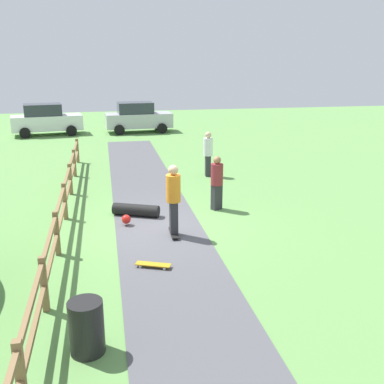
# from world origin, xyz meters

# --- Properties ---
(ground_plane) EXTENTS (60.00, 60.00, 0.00)m
(ground_plane) POSITION_xyz_m (0.00, 0.00, 0.00)
(ground_plane) COLOR #60934C
(asphalt_path) EXTENTS (2.40, 28.00, 0.02)m
(asphalt_path) POSITION_xyz_m (0.00, 0.00, 0.01)
(asphalt_path) COLOR #515156
(asphalt_path) RESTS_ON ground_plane
(wooden_fence) EXTENTS (0.12, 18.12, 1.10)m
(wooden_fence) POSITION_xyz_m (-2.60, 0.00, 0.67)
(wooden_fence) COLOR olive
(wooden_fence) RESTS_ON ground_plane
(trash_bin) EXTENTS (0.56, 0.56, 0.90)m
(trash_bin) POSITION_xyz_m (-1.80, -5.27, 0.45)
(trash_bin) COLOR black
(trash_bin) RESTS_ON ground_plane
(skater_riding) EXTENTS (0.39, 0.80, 1.92)m
(skater_riding) POSITION_xyz_m (0.33, -0.65, 1.10)
(skater_riding) COLOR black
(skater_riding) RESTS_ON asphalt_path
(skater_fallen) EXTENTS (1.43, 1.33, 0.36)m
(skater_fallen) POSITION_xyz_m (-0.58, 1.04, 0.20)
(skater_fallen) COLOR black
(skater_fallen) RESTS_ON asphalt_path
(skateboard_loose) EXTENTS (0.82, 0.49, 0.08)m
(skateboard_loose) POSITION_xyz_m (-0.43, -2.47, 0.09)
(skateboard_loose) COLOR #BF8C19
(skateboard_loose) RESTS_ON asphalt_path
(bystander_white) EXTENTS (0.41, 0.41, 1.80)m
(bystander_white) POSITION_xyz_m (2.67, 5.45, 1.00)
(bystander_white) COLOR #2D2D33
(bystander_white) RESTS_ON ground_plane
(bystander_maroon) EXTENTS (0.51, 0.51, 1.70)m
(bystander_maroon) POSITION_xyz_m (1.99, 1.30, 0.94)
(bystander_maroon) COLOR #2D2D33
(bystander_maroon) RESTS_ON ground_plane
(parked_car_white) EXTENTS (4.41, 2.49, 1.92)m
(parked_car_white) POSITION_xyz_m (-4.86, 17.42, 0.96)
(parked_car_white) COLOR silver
(parked_car_white) RESTS_ON ground_plane
(parked_car_silver) EXTENTS (4.29, 2.19, 1.92)m
(parked_car_silver) POSITION_xyz_m (0.82, 17.42, 0.96)
(parked_car_silver) COLOR #B7B7BC
(parked_car_silver) RESTS_ON ground_plane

